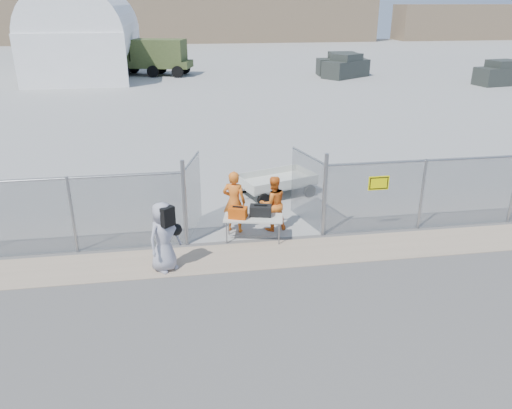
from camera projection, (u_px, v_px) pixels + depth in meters
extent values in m
plane|color=#4F4C4C|center=(268.00, 274.00, 12.69)|extent=(160.00, 160.00, 0.00)
cube|color=gray|center=(196.00, 69.00, 51.12)|extent=(160.00, 80.00, 0.01)
cube|color=tan|center=(262.00, 255.00, 13.61)|extent=(44.00, 1.60, 0.01)
cube|color=#D44D0B|center=(238.00, 213.00, 14.16)|extent=(0.58, 0.49, 0.31)
cube|color=black|center=(261.00, 211.00, 14.31)|extent=(0.68, 0.49, 0.30)
imported|color=orange|center=(234.00, 202.00, 14.70)|extent=(0.81, 0.68, 1.90)
imported|color=orange|center=(273.00, 203.00, 14.86)|extent=(0.92, 0.76, 1.70)
imported|color=#9B9BAA|center=(164.00, 237.00, 12.57)|extent=(1.07, 1.03, 1.85)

